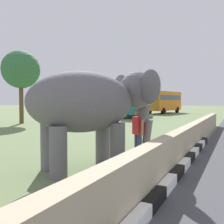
{
  "coord_description": "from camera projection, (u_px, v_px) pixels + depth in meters",
  "views": [
    {
      "loc": [
        -4.0,
        2.76,
        1.9
      ],
      "look_at": [
        2.07,
        5.96,
        1.6
      ],
      "focal_mm": 38.12,
      "sensor_mm": 36.0,
      "label": 1
    }
  ],
  "objects": [
    {
      "name": "striped_curb",
      "position": [
        146.0,
        210.0,
        3.9
      ],
      "size": [
        16.2,
        0.2,
        0.24
      ],
      "color": "white",
      "rests_on": "ground_plane"
    },
    {
      "name": "barrier_parapet",
      "position": [
        166.0,
        156.0,
        6.1
      ],
      "size": [
        28.0,
        0.36,
        1.0
      ],
      "primitive_type": "cube",
      "color": "tan",
      "rests_on": "ground_plane"
    },
    {
      "name": "elephant",
      "position": [
        95.0,
        103.0,
        6.79
      ],
      "size": [
        3.95,
        3.53,
        2.86
      ],
      "color": "slate",
      "rests_on": "ground_plane"
    },
    {
      "name": "person_handler",
      "position": [
        138.0,
        131.0,
        7.84
      ],
      "size": [
        0.48,
        0.55,
        1.66
      ],
      "color": "navy",
      "rests_on": "ground_plane"
    },
    {
      "name": "bus_teal",
      "position": [
        133.0,
        100.0,
        30.0
      ],
      "size": [
        9.68,
        4.97,
        3.5
      ],
      "color": "teal",
      "rests_on": "ground_plane"
    },
    {
      "name": "bus_orange",
      "position": [
        164.0,
        100.0,
        38.54
      ],
      "size": [
        8.54,
        3.94,
        3.5
      ],
      "color": "orange",
      "rests_on": "ground_plane"
    },
    {
      "name": "cow_near",
      "position": [
        141.0,
        112.0,
        23.71
      ],
      "size": [
        0.86,
        1.93,
        1.23
      ],
      "color": "#473323",
      "rests_on": "ground_plane"
    },
    {
      "name": "tree_distant",
      "position": [
        21.0,
        70.0,
        20.5
      ],
      "size": [
        3.24,
        3.24,
        6.29
      ],
      "color": "brown",
      "rests_on": "ground_plane"
    },
    {
      "name": "hill_east",
      "position": [
        95.0,
        108.0,
        69.3
      ],
      "size": [
        37.95,
        30.36,
        12.92
      ],
      "color": "slate",
      "rests_on": "ground_plane"
    }
  ]
}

